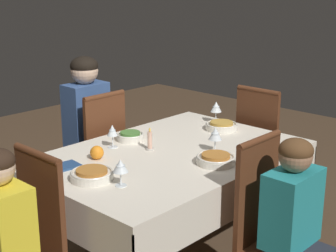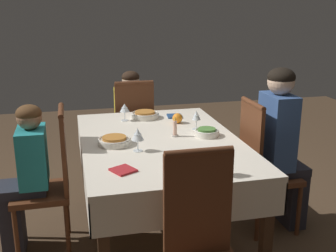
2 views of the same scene
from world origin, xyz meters
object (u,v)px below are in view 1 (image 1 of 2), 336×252
Objects in this scene: wine_glass_south at (215,134)px; wine_glass_west at (120,167)px; bowl_east at (221,126)px; wine_glass_east at (216,108)px; chair_east at (263,149)px; bowl_north at (130,136)px; person_adult_denim at (83,130)px; napkin_spare_side at (67,166)px; bowl_south at (216,159)px; napkin_red_folded at (263,143)px; candle_centerpiece at (150,142)px; orange_fruit at (97,153)px; chair_north at (97,157)px; person_child_teal at (301,234)px; wine_glass_north at (112,131)px; dining_table at (169,165)px; chair_south at (271,230)px; bowl_west at (92,174)px; chair_west at (26,252)px.

wine_glass_west is (-0.73, 0.02, -0.01)m from wine_glass_south.
wine_glass_east is at bearing 50.65° from bowl_east.
bowl_north is (-1.01, 0.35, 0.25)m from chair_east.
napkin_spare_side is at bearing 46.89° from person_adult_denim.
bowl_south is at bearing -145.30° from bowl_east.
bowl_north is 1.06× the size of napkin_red_folded.
candle_centerpiece is 1.74× the size of orange_fruit.
chair_north is at bearing 51.28° from orange_fruit.
orange_fruit reaches higher than napkin_spare_side.
bowl_east is (1.12, 0.23, -0.07)m from wine_glass_west.
chair_north reaches higher than orange_fruit.
wine_glass_west is at bearing 123.35° from person_child_teal.
bowl_east is 0.96m from orange_fruit.
chair_north reaches higher than napkin_spare_side.
orange_fruit is at bearing -155.04° from wine_glass_north.
chair_north is 4.54× the size of bowl_south.
dining_table is 0.76m from chair_south.
bowl_west is 0.19m from wine_glass_west.
bowl_west is 1.36× the size of napkin_red_folded.
chair_south is at bearing -83.43° from wine_glass_north.
bowl_west is (-0.58, -0.00, 0.11)m from dining_table.
person_child_teal is 6.74× the size of wine_glass_east.
orange_fruit reaches higher than bowl_north.
person_adult_denim is at bearing 46.19° from chair_east.
wine_glass_north is (-0.23, -0.59, 0.16)m from person_adult_denim.
dining_table is at bearing 86.31° from person_adult_denim.
chair_east is at bearing -6.90° from candle_centerpiece.
dining_table is 0.59m from bowl_west.
bowl_south is at bearing 74.63° from chair_west.
chair_north is 0.70m from candle_centerpiece.
napkin_red_folded is at bearing -38.65° from candle_centerpiece.
wine_glass_west is 0.64× the size of bowl_east.
wine_glass_west reaches higher than orange_fruit.
chair_west is 5.77× the size of bowl_north.
chair_north is 1.21m from chair_east.
person_adult_denim is at bearing 61.04° from wine_glass_west.
chair_south reaches higher than napkin_spare_side.
orange_fruit is (0.21, 0.22, 0.01)m from bowl_west.
wine_glass_south is (-0.81, -0.18, 0.33)m from chair_east.
person_adult_denim is at bearing 86.31° from dining_table.
wine_glass_north is (0.84, 0.34, 0.33)m from chair_west.
person_adult_denim is 1.10m from bowl_west.
orange_fruit reaches higher than bowl_south.
orange_fruit is (-0.36, -0.12, 0.01)m from bowl_north.
napkin_red_folded is (0.55, 0.42, 0.23)m from chair_south.
orange_fruit is (-0.32, 0.10, -0.01)m from candle_centerpiece.
chair_south reaches higher than bowl_north.
wine_glass_west is at bearing 57.23° from chair_north.
wine_glass_north is 0.87m from wine_glass_east.
orange_fruit is (-0.32, 1.13, 0.23)m from person_child_teal.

